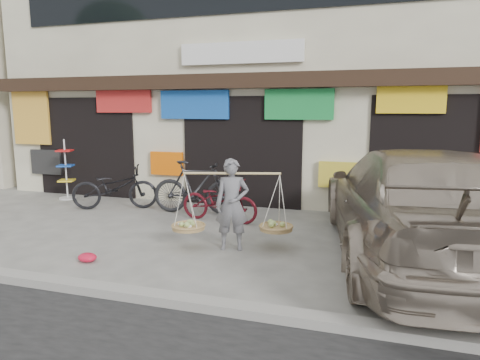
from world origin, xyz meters
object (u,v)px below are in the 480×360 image
(bike_0, at_px, (115,187))
(bike_1, at_px, (196,187))
(street_vendor, at_px, (232,208))
(display_rack, at_px, (66,175))
(bike_2, at_px, (219,201))
(suv, at_px, (416,204))

(bike_0, distance_m, bike_1, 2.07)
(street_vendor, xyz_separation_m, display_rack, (-5.54, 2.66, -0.08))
(display_rack, bearing_deg, bike_2, -11.97)
(street_vendor, distance_m, display_rack, 6.15)
(suv, bearing_deg, bike_1, -29.47)
(bike_1, xyz_separation_m, bike_2, (0.75, -0.50, -0.15))
(bike_0, bearing_deg, bike_2, -120.88)
(bike_2, distance_m, display_rack, 4.82)
(suv, bearing_deg, bike_0, -22.16)
(suv, bearing_deg, street_vendor, -0.23)
(street_vendor, height_order, suv, suv)
(bike_1, bearing_deg, suv, -117.18)
(bike_0, distance_m, suv, 6.79)
(bike_0, height_order, bike_1, bike_1)
(bike_1, height_order, display_rack, display_rack)
(bike_1, relative_size, bike_2, 1.17)
(street_vendor, height_order, display_rack, display_rack)
(bike_1, xyz_separation_m, display_rack, (-3.96, 0.50, 0.03))
(bike_0, relative_size, bike_2, 1.15)
(bike_2, height_order, display_rack, display_rack)
(street_vendor, xyz_separation_m, bike_0, (-3.65, 2.03, -0.19))
(street_vendor, height_order, bike_2, street_vendor)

